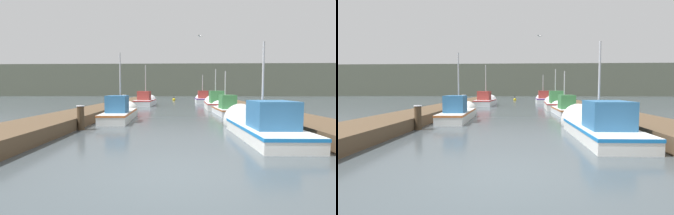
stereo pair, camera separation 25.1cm
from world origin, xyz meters
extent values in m
plane|color=#424C51|center=(0.00, 0.00, 0.00)|extent=(200.00, 200.00, 0.00)
cube|color=brown|center=(-5.63, 16.00, 0.26)|extent=(2.42, 40.00, 0.53)
cube|color=brown|center=(5.63, 16.00, 0.26)|extent=(2.42, 40.00, 0.53)
cube|color=#565B4C|center=(0.00, 65.33, 3.89)|extent=(120.00, 16.00, 7.79)
cube|color=silver|center=(3.23, 4.16, 0.24)|extent=(1.88, 4.99, 0.49)
cube|color=blue|center=(3.23, 4.16, 0.43)|extent=(1.91, 5.02, 0.10)
cone|color=silver|center=(3.16, 7.16, 0.24)|extent=(1.71, 1.08, 1.69)
cube|color=#2D6699|center=(3.24, 3.54, 0.95)|extent=(1.39, 1.59, 0.93)
cylinder|color=#B2B2B7|center=(3.22, 4.53, 2.03)|extent=(0.08, 0.08, 3.09)
cube|color=silver|center=(-3.34, 9.47, 0.27)|extent=(1.62, 5.00, 0.53)
cube|color=#CA672F|center=(-3.34, 9.47, 0.47)|extent=(1.65, 5.03, 0.10)
cone|color=silver|center=(-3.46, 12.50, 0.27)|extent=(1.39, 1.18, 1.34)
cube|color=#2D6699|center=(-3.31, 8.85, 0.99)|extent=(1.15, 1.44, 0.92)
cylinder|color=#B2B2B7|center=(-3.35, 9.84, 2.23)|extent=(0.08, 0.08, 3.39)
cube|color=silver|center=(3.43, 13.17, 0.24)|extent=(1.45, 4.21, 0.47)
cube|color=#AB5B2F|center=(3.43, 13.17, 0.41)|extent=(1.48, 4.24, 0.10)
cone|color=silver|center=(3.36, 15.67, 0.24)|extent=(1.29, 0.85, 1.27)
cube|color=#387A42|center=(3.44, 12.65, 0.94)|extent=(1.02, 1.40, 0.93)
cylinder|color=#B2B2B7|center=(3.42, 13.49, 1.78)|extent=(0.08, 0.08, 2.61)
cube|color=silver|center=(3.42, 18.12, 0.30)|extent=(1.97, 5.03, 0.61)
cube|color=#A93131|center=(3.42, 18.12, 0.55)|extent=(2.00, 5.06, 0.10)
cone|color=silver|center=(3.56, 21.24, 0.30)|extent=(1.73, 1.36, 1.67)
cube|color=#387A42|center=(3.40, 17.50, 1.13)|extent=(1.23, 2.07, 1.03)
cylinder|color=#B2B2B7|center=(3.44, 18.49, 2.10)|extent=(0.08, 0.08, 2.99)
cube|color=silver|center=(-3.45, 22.34, 0.33)|extent=(1.89, 4.77, 0.65)
cube|color=red|center=(-3.45, 22.34, 0.59)|extent=(1.93, 4.80, 0.10)
cone|color=silver|center=(-3.34, 25.22, 0.33)|extent=(1.67, 1.12, 1.63)
cube|color=#99332D|center=(-3.48, 21.75, 1.11)|extent=(1.28, 1.77, 0.92)
cylinder|color=#B2B2B7|center=(-3.44, 22.70, 2.51)|extent=(0.08, 0.08, 3.71)
cube|color=silver|center=(3.12, 27.35, 0.33)|extent=(1.78, 4.28, 0.67)
cube|color=#531690|center=(3.12, 27.35, 0.61)|extent=(1.81, 4.31, 0.10)
cone|color=silver|center=(3.16, 29.87, 0.33)|extent=(1.64, 0.84, 1.62)
cube|color=#99332D|center=(3.11, 26.81, 1.12)|extent=(1.21, 1.58, 0.92)
cylinder|color=#B2B2B7|center=(3.12, 27.66, 2.11)|extent=(0.08, 0.08, 2.88)
cylinder|color=#473523|center=(4.59, 6.86, 0.52)|extent=(0.21, 0.21, 1.03)
cylinder|color=silver|center=(4.59, 6.86, 1.05)|extent=(0.25, 0.25, 0.04)
cylinder|color=#473523|center=(-4.50, 16.52, 0.64)|extent=(0.30, 0.30, 1.28)
cylinder|color=silver|center=(-4.50, 16.52, 1.30)|extent=(0.35, 0.35, 0.04)
cylinder|color=#473523|center=(-4.28, 5.97, 0.52)|extent=(0.31, 0.31, 1.05)
cylinder|color=silver|center=(-4.28, 5.97, 1.07)|extent=(0.35, 0.35, 0.04)
sphere|color=gold|center=(-0.56, 34.81, 0.13)|extent=(0.46, 0.46, 0.46)
cylinder|color=black|center=(-0.56, 34.81, 0.61)|extent=(0.06, 0.06, 0.50)
ellipsoid|color=white|center=(1.77, 15.39, 5.92)|extent=(0.30, 0.30, 0.12)
cube|color=gray|center=(1.86, 15.48, 5.94)|extent=(0.28, 0.28, 0.07)
cube|color=gray|center=(1.67, 15.29, 5.94)|extent=(0.28, 0.28, 0.07)
camera|label=1|loc=(0.03, -5.44, 1.84)|focal=28.00mm
camera|label=2|loc=(0.28, -5.42, 1.84)|focal=28.00mm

